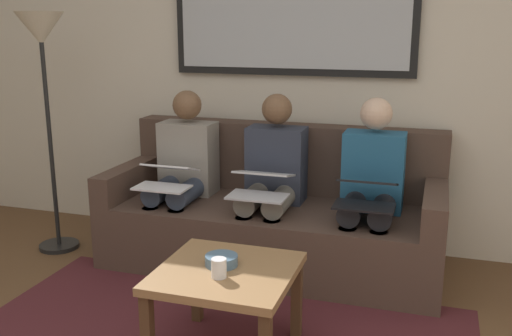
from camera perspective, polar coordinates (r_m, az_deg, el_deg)
The scene contains 13 objects.
wall_rear at distance 4.19m, azimuth 3.81°, elevation 10.19°, with size 6.00×0.12×2.60m, color beige.
couch at distance 3.93m, azimuth 1.86°, elevation -4.81°, with size 2.20×0.90×0.90m.
framed_mirror at distance 4.09m, azimuth 3.53°, elevation 13.61°, with size 1.71×0.05×0.64m.
coffee_table at distance 2.79m, azimuth -2.94°, elevation -11.18°, with size 0.64×0.64×0.46m.
cup at distance 2.66m, azimuth -3.69°, elevation -9.83°, with size 0.07×0.07×0.09m, color silver.
bowl at distance 2.79m, azimuth -3.43°, elevation -9.09°, with size 0.16×0.16×0.05m, color slate.
person_left at distance 3.66m, azimuth 11.29°, elevation -1.62°, with size 0.38×0.58×1.14m.
laptop_black at distance 3.42m, azimuth 10.82°, elevation -2.41°, with size 0.34×0.34×0.14m.
person_middle at distance 3.78m, azimuth 1.61°, elevation -0.86°, with size 0.38×0.58×1.14m.
laptop_silver at distance 3.54m, azimuth 0.50°, elevation -1.54°, with size 0.36×0.34×0.14m.
person_right at distance 3.99m, azimuth -7.24°, elevation -0.13°, with size 0.38×0.58×1.14m.
laptop_white at distance 3.78m, azimuth -8.81°, elevation -0.79°, with size 0.35×0.33×0.14m.
standing_lamp at distance 4.19m, azimuth -20.33°, elevation 10.34°, with size 0.32×0.32×1.66m.
Camera 1 is at (-1.01, 1.46, 1.58)m, focal length 40.50 mm.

